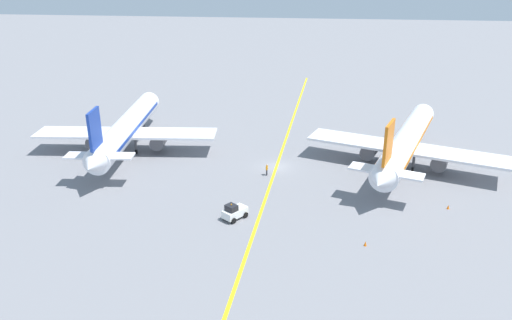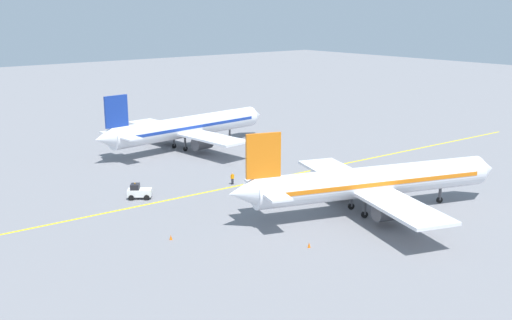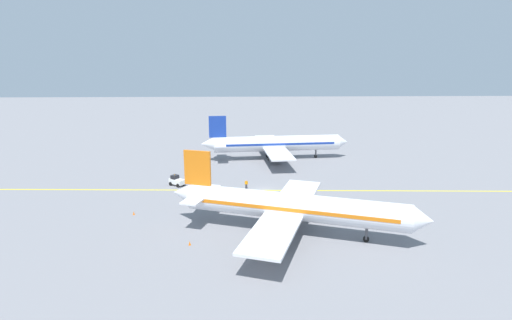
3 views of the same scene
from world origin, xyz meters
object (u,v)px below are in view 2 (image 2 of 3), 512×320
(airplane_adjacent_stand, at_px, (370,182))
(ground_crew_worker, at_px, (232,178))
(baggage_tug_white, at_px, (139,192))
(traffic_cone_mid_apron, at_px, (309,245))
(airplane_at_gate, at_px, (186,127))
(traffic_cone_near_nose, at_px, (171,237))

(airplane_adjacent_stand, bearing_deg, ground_crew_worker, -163.65)
(baggage_tug_white, xyz_separation_m, traffic_cone_mid_apron, (25.49, 5.62, -0.63))
(baggage_tug_white, relative_size, traffic_cone_mid_apron, 6.00)
(airplane_at_gate, xyz_separation_m, baggage_tug_white, (20.35, -20.24, -2.81))
(airplane_adjacent_stand, height_order, traffic_cone_mid_apron, airplane_adjacent_stand)
(airplane_adjacent_stand, relative_size, baggage_tug_white, 10.45)
(airplane_at_gate, distance_m, airplane_adjacent_stand, 42.45)
(airplane_adjacent_stand, relative_size, ground_crew_worker, 20.55)
(baggage_tug_white, relative_size, ground_crew_worker, 1.97)
(airplane_adjacent_stand, height_order, ground_crew_worker, airplane_adjacent_stand)
(airplane_at_gate, height_order, traffic_cone_near_nose, airplane_at_gate)
(airplane_at_gate, relative_size, traffic_cone_near_nose, 64.63)
(ground_crew_worker, distance_m, traffic_cone_mid_apron, 24.21)
(ground_crew_worker, bearing_deg, airplane_at_gate, 162.63)
(baggage_tug_white, xyz_separation_m, traffic_cone_near_nose, (14.77, -4.22, -0.63))
(baggage_tug_white, height_order, ground_crew_worker, baggage_tug_white)
(airplane_at_gate, bearing_deg, ground_crew_worker, -17.37)
(airplane_at_gate, height_order, airplane_adjacent_stand, same)
(ground_crew_worker, relative_size, traffic_cone_near_nose, 3.05)
(airplane_at_gate, bearing_deg, traffic_cone_near_nose, -34.85)
(airplane_at_gate, height_order, ground_crew_worker, airplane_at_gate)
(airplane_adjacent_stand, distance_m, traffic_cone_near_nose, 24.44)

